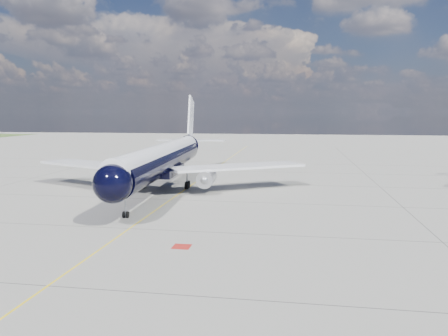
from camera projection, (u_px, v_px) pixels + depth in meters
The scene contains 4 objects.
ground at pixel (202, 178), 78.76m from camera, with size 320.00×320.00×0.00m, color gray.
taxiway_centerline at pixel (195, 182), 73.86m from camera, with size 0.16×160.00×0.01m, color yellow.
red_marking at pixel (182, 247), 38.51m from camera, with size 1.60×1.60×0.01m, color maroon.
main_airliner at pixel (165, 158), 67.32m from camera, with size 43.27×52.75×15.24m.
Camera 1 is at (16.48, -46.23, 11.80)m, focal length 35.00 mm.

